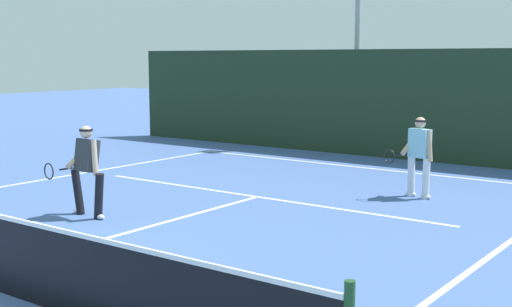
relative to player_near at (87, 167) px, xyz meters
name	(u,v)px	position (x,y,z in m)	size (l,w,h in m)	color
court_line_baseline_far	(363,168)	(1.42, 7.78, -0.89)	(10.31, 0.10, 0.01)	white
court_line_service	(257,197)	(1.42, 3.17, -0.89)	(8.40, 0.10, 0.01)	white
court_line_centre	(142,228)	(1.42, -0.05, -0.89)	(0.10, 6.40, 0.01)	white
player_near	(87,167)	(0.00, 0.00, 0.00)	(0.95, 0.89, 1.63)	black
player_far	(419,153)	(4.06, 5.06, 0.01)	(0.89, 0.88, 1.63)	silver
back_fence_windscreen	(398,104)	(1.42, 9.79, 0.63)	(19.26, 0.12, 3.05)	#1E3320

